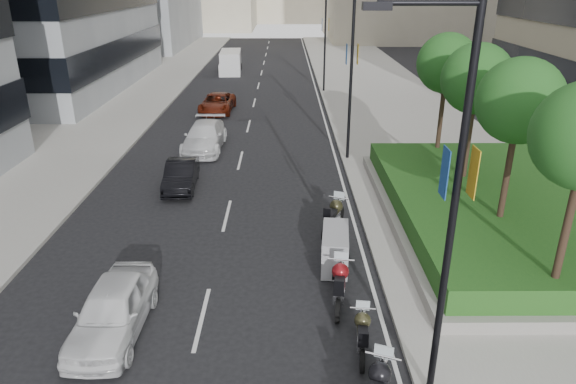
{
  "coord_description": "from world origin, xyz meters",
  "views": [
    {
      "loc": [
        0.91,
        -8.31,
        9.08
      ],
      "look_at": [
        1.03,
        8.69,
        2.0
      ],
      "focal_mm": 32.0,
      "sensor_mm": 36.0,
      "label": 1
    }
  ],
  "objects_px": {
    "lamp_post_0": "(448,198)",
    "car_a": "(113,309)",
    "lamp_post_1": "(348,65)",
    "motorcycle_6": "(334,215)",
    "car_b": "(181,175)",
    "motorcycle_3": "(362,333)",
    "motorcycle_5": "(335,249)",
    "delivery_van": "(231,63)",
    "motorcycle_4": "(340,284)",
    "car_d": "(217,103)",
    "car_c": "(205,137)",
    "lamp_post_2": "(323,31)"
  },
  "relations": [
    {
      "from": "lamp_post_0",
      "to": "lamp_post_1",
      "type": "xyz_separation_m",
      "value": [
        0.0,
        17.0,
        0.0
      ]
    },
    {
      "from": "motorcycle_4",
      "to": "car_c",
      "type": "xyz_separation_m",
      "value": [
        -6.21,
        15.19,
        0.11
      ]
    },
    {
      "from": "motorcycle_4",
      "to": "car_a",
      "type": "bearing_deg",
      "value": 110.18
    },
    {
      "from": "car_c",
      "to": "delivery_van",
      "type": "height_order",
      "value": "delivery_van"
    },
    {
      "from": "lamp_post_0",
      "to": "lamp_post_1",
      "type": "height_order",
      "value": "same"
    },
    {
      "from": "delivery_van",
      "to": "car_d",
      "type": "bearing_deg",
      "value": -90.99
    },
    {
      "from": "lamp_post_0",
      "to": "delivery_van",
      "type": "relative_size",
      "value": 1.66
    },
    {
      "from": "lamp_post_2",
      "to": "car_c",
      "type": "relative_size",
      "value": 1.73
    },
    {
      "from": "motorcycle_3",
      "to": "car_d",
      "type": "relative_size",
      "value": 0.42
    },
    {
      "from": "car_a",
      "to": "car_b",
      "type": "xyz_separation_m",
      "value": [
        -0.12,
        10.65,
        -0.09
      ]
    },
    {
      "from": "motorcycle_3",
      "to": "motorcycle_4",
      "type": "distance_m",
      "value": 2.2
    },
    {
      "from": "lamp_post_0",
      "to": "car_a",
      "type": "bearing_deg",
      "value": 163.03
    },
    {
      "from": "lamp_post_0",
      "to": "motorcycle_4",
      "type": "relative_size",
      "value": 3.73
    },
    {
      "from": "lamp_post_1",
      "to": "lamp_post_2",
      "type": "relative_size",
      "value": 1.0
    },
    {
      "from": "motorcycle_4",
      "to": "car_a",
      "type": "relative_size",
      "value": 0.57
    },
    {
      "from": "car_a",
      "to": "delivery_van",
      "type": "bearing_deg",
      "value": 92.14
    },
    {
      "from": "motorcycle_5",
      "to": "car_d",
      "type": "relative_size",
      "value": 0.47
    },
    {
      "from": "lamp_post_1",
      "to": "motorcycle_5",
      "type": "distance_m",
      "value": 12.0
    },
    {
      "from": "motorcycle_5",
      "to": "car_b",
      "type": "relative_size",
      "value": 0.58
    },
    {
      "from": "lamp_post_1",
      "to": "car_a",
      "type": "xyz_separation_m",
      "value": [
        -7.95,
        -14.58,
        -4.34
      ]
    },
    {
      "from": "delivery_van",
      "to": "motorcycle_6",
      "type": "bearing_deg",
      "value": -81.48
    },
    {
      "from": "lamp_post_0",
      "to": "lamp_post_2",
      "type": "relative_size",
      "value": 1.0
    },
    {
      "from": "car_b",
      "to": "motorcycle_4",
      "type": "bearing_deg",
      "value": -58.62
    },
    {
      "from": "motorcycle_6",
      "to": "car_c",
      "type": "distance_m",
      "value": 12.21
    },
    {
      "from": "motorcycle_3",
      "to": "motorcycle_6",
      "type": "relative_size",
      "value": 0.91
    },
    {
      "from": "car_d",
      "to": "delivery_van",
      "type": "relative_size",
      "value": 0.89
    },
    {
      "from": "motorcycle_5",
      "to": "car_b",
      "type": "xyz_separation_m",
      "value": [
        -6.53,
        7.12,
        -0.01
      ]
    },
    {
      "from": "motorcycle_6",
      "to": "car_d",
      "type": "height_order",
      "value": "car_d"
    },
    {
      "from": "lamp_post_0",
      "to": "car_b",
      "type": "distance_m",
      "value": 15.99
    },
    {
      "from": "car_c",
      "to": "delivery_van",
      "type": "bearing_deg",
      "value": 93.39
    },
    {
      "from": "motorcycle_3",
      "to": "motorcycle_5",
      "type": "distance_m",
      "value": 4.37
    },
    {
      "from": "lamp_post_1",
      "to": "motorcycle_6",
      "type": "bearing_deg",
      "value": -99.05
    },
    {
      "from": "motorcycle_6",
      "to": "car_b",
      "type": "xyz_separation_m",
      "value": [
        -6.73,
        4.48,
        -0.0
      ]
    },
    {
      "from": "motorcycle_3",
      "to": "car_d",
      "type": "distance_m",
      "value": 27.2
    },
    {
      "from": "lamp_post_2",
      "to": "delivery_van",
      "type": "height_order",
      "value": "lamp_post_2"
    },
    {
      "from": "motorcycle_3",
      "to": "car_b",
      "type": "distance_m",
      "value": 13.37
    },
    {
      "from": "lamp_post_2",
      "to": "car_b",
      "type": "height_order",
      "value": "lamp_post_2"
    },
    {
      "from": "motorcycle_4",
      "to": "motorcycle_5",
      "type": "xyz_separation_m",
      "value": [
        0.06,
        2.2,
        0.0
      ]
    },
    {
      "from": "motorcycle_4",
      "to": "car_c",
      "type": "height_order",
      "value": "car_c"
    },
    {
      "from": "motorcycle_6",
      "to": "car_a",
      "type": "relative_size",
      "value": 0.53
    },
    {
      "from": "lamp_post_0",
      "to": "car_b",
      "type": "bearing_deg",
      "value": 121.69
    },
    {
      "from": "lamp_post_2",
      "to": "car_a",
      "type": "height_order",
      "value": "lamp_post_2"
    },
    {
      "from": "delivery_van",
      "to": "motorcycle_4",
      "type": "bearing_deg",
      "value": -83.18
    },
    {
      "from": "car_c",
      "to": "lamp_post_1",
      "type": "bearing_deg",
      "value": -12.81
    },
    {
      "from": "motorcycle_5",
      "to": "motorcycle_6",
      "type": "xyz_separation_m",
      "value": [
        0.2,
        2.65,
        -0.01
      ]
    },
    {
      "from": "car_b",
      "to": "delivery_van",
      "type": "distance_m",
      "value": 31.71
    },
    {
      "from": "lamp_post_1",
      "to": "motorcycle_6",
      "type": "relative_size",
      "value": 4.01
    },
    {
      "from": "car_c",
      "to": "car_a",
      "type": "bearing_deg",
      "value": -89.31
    },
    {
      "from": "motorcycle_5",
      "to": "car_b",
      "type": "bearing_deg",
      "value": 48.38
    },
    {
      "from": "car_b",
      "to": "delivery_van",
      "type": "height_order",
      "value": "delivery_van"
    }
  ]
}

